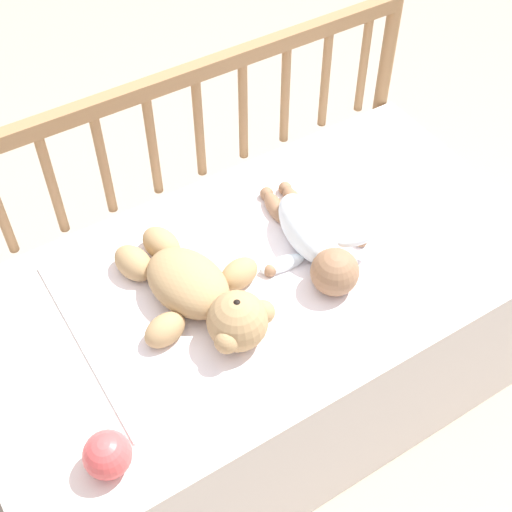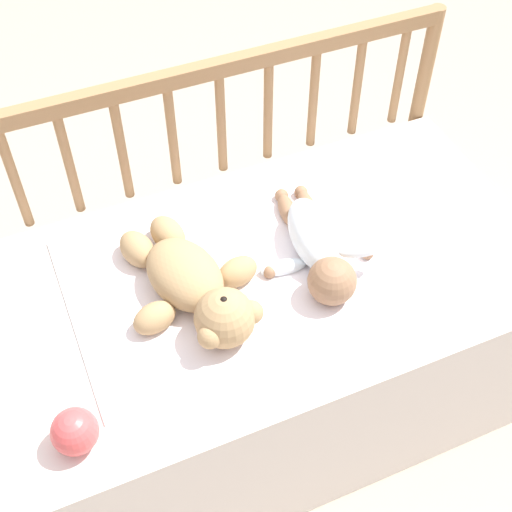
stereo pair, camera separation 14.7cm
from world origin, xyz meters
TOP-DOWN VIEW (x-y plane):
  - ground_plane at (0.00, 0.00)m, footprint 12.00×12.00m
  - crib_mattress at (0.00, 0.00)m, footprint 1.26×0.66m
  - crib_rail at (-0.00, 0.35)m, footprint 1.26×0.04m
  - blanket at (-0.01, 0.03)m, footprint 0.77×0.48m
  - teddy_bear at (-0.14, -0.01)m, footprint 0.30×0.40m
  - baby at (0.13, -0.01)m, footprint 0.26×0.36m
  - toy_ball at (-0.44, -0.22)m, footprint 0.09×0.09m

SIDE VIEW (x-z plane):
  - ground_plane at x=0.00m, z-range 0.00..0.00m
  - crib_mattress at x=0.00m, z-range 0.00..0.51m
  - blanket at x=-0.01m, z-range 0.51..0.52m
  - toy_ball at x=-0.44m, z-range 0.51..0.60m
  - baby at x=0.13m, z-range 0.51..0.61m
  - teddy_bear at x=-0.14m, z-range 0.50..0.62m
  - crib_rail at x=0.00m, z-range 0.18..0.99m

